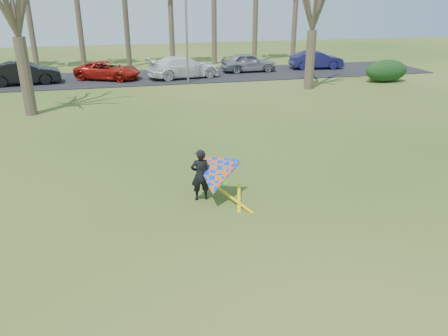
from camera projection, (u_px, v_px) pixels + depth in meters
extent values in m
plane|color=#1C4D10|center=(240.00, 228.00, 12.70)|extent=(100.00, 100.00, 0.00)
cube|color=black|center=(158.00, 77.00, 35.24)|extent=(46.00, 7.00, 0.06)
cylinder|color=brown|center=(29.00, 16.00, 36.82)|extent=(0.48, 0.48, 9.00)
cylinder|color=brown|center=(78.00, 11.00, 37.55)|extent=(0.48, 0.48, 9.70)
cylinder|color=#453729|center=(125.00, 7.00, 38.29)|extent=(0.48, 0.48, 10.40)
cylinder|color=brown|center=(171.00, 15.00, 39.41)|extent=(0.48, 0.48, 9.00)
cylinder|color=brown|center=(214.00, 10.00, 40.15)|extent=(0.48, 0.48, 9.70)
cylinder|color=#483A2B|center=(256.00, 6.00, 40.88)|extent=(0.48, 0.48, 10.40)
cylinder|color=#4D3E2E|center=(295.00, 13.00, 42.00)|extent=(0.48, 0.48, 9.00)
cylinder|color=#46362A|center=(26.00, 77.00, 23.72)|extent=(0.64, 0.64, 4.20)
cylinder|color=brown|center=(310.00, 60.00, 30.35)|extent=(0.64, 0.64, 3.99)
cylinder|color=gray|center=(186.00, 28.00, 31.48)|extent=(0.16, 0.16, 8.00)
ellipsoid|color=#123313|center=(387.00, 71.00, 33.12)|extent=(3.36, 1.52, 1.68)
ellipsoid|color=#163E19|center=(383.00, 71.00, 34.02)|extent=(2.52, 1.18, 1.40)
imported|color=black|center=(24.00, 73.00, 31.99)|extent=(5.19, 2.28, 1.66)
imported|color=#AC170D|center=(108.00, 70.00, 33.84)|extent=(5.50, 4.18, 1.39)
imported|color=white|center=(184.00, 67.00, 34.51)|extent=(6.08, 3.38, 1.67)
imported|color=gray|center=(248.00, 62.00, 37.17)|extent=(4.66, 1.93, 1.58)
imported|color=#1C1A50|center=(316.00, 60.00, 38.64)|extent=(4.81, 2.14, 1.54)
imported|color=black|center=(200.00, 175.00, 14.16)|extent=(0.64, 0.43, 1.74)
cone|color=#053AF0|center=(216.00, 177.00, 14.04)|extent=(2.13, 2.39, 2.02)
cube|color=#0CBF19|center=(220.00, 179.00, 14.01)|extent=(0.62, 0.60, 0.24)
cube|color=yellow|center=(235.00, 203.00, 14.15)|extent=(0.85, 1.66, 0.28)
cube|color=yellow|center=(239.00, 200.00, 14.38)|extent=(0.56, 1.76, 0.22)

